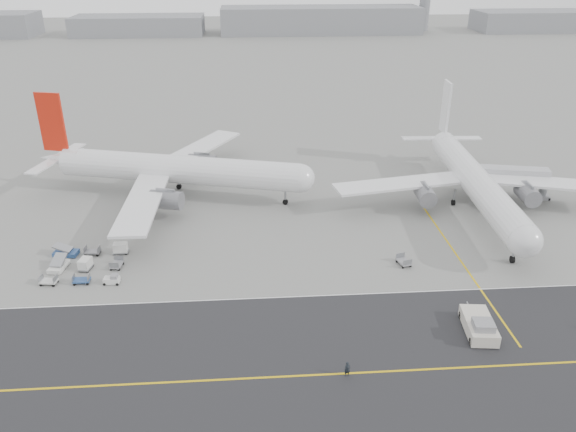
{
  "coord_description": "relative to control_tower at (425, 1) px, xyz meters",
  "views": [
    {
      "loc": [
        -1.84,
        -66.73,
        43.4
      ],
      "look_at": [
        3.88,
        12.0,
        5.55
      ],
      "focal_mm": 35.0,
      "sensor_mm": 36.0,
      "label": 1
    }
  ],
  "objects": [
    {
      "name": "stray_dolly",
      "position": [
        -79.05,
        -259.75,
        -16.25
      ],
      "size": [
        2.07,
        2.72,
        1.49
      ],
      "primitive_type": null,
      "rotation": [
        0.0,
        0.0,
        0.26
      ],
      "color": "silver",
      "rests_on": "ground"
    },
    {
      "name": "jet_bridge",
      "position": [
        -52.77,
        -235.55,
        -12.05
      ],
      "size": [
        16.15,
        6.25,
        6.03
      ],
      "rotation": [
        0.0,
        0.0,
        -0.22
      ],
      "color": "gray",
      "rests_on": "ground"
    },
    {
      "name": "horizon_buildings",
      "position": [
        -70.0,
        -5.0,
        -16.25
      ],
      "size": [
        520.0,
        28.0,
        28.0
      ],
      "primitive_type": null,
      "color": "gray",
      "rests_on": "ground"
    },
    {
      "name": "taxiway",
      "position": [
        -94.98,
        -282.98,
        -16.24
      ],
      "size": [
        220.0,
        59.0,
        0.03
      ],
      "color": "#2B2B2E",
      "rests_on": "ground"
    },
    {
      "name": "airliner_a",
      "position": [
        -116.56,
        -230.63,
        -10.78
      ],
      "size": [
        53.8,
        52.64,
        18.98
      ],
      "rotation": [
        0.0,
        0.0,
        1.31
      ],
      "color": "white",
      "rests_on": "ground"
    },
    {
      "name": "airliner_b",
      "position": [
        -61.17,
        -239.42,
        -11.02
      ],
      "size": [
        51.93,
        52.62,
        18.14
      ],
      "rotation": [
        0.0,
        0.0,
        -0.06
      ],
      "color": "white",
      "rests_on": "ground"
    },
    {
      "name": "ground",
      "position": [
        -100.0,
        -265.0,
        -16.25
      ],
      "size": [
        700.0,
        700.0,
        0.0
      ],
      "primitive_type": "plane",
      "color": "gray",
      "rests_on": "ground"
    },
    {
      "name": "control_tower",
      "position": [
        0.0,
        0.0,
        0.0
      ],
      "size": [
        7.0,
        7.0,
        31.25
      ],
      "color": "gray",
      "rests_on": "ground"
    },
    {
      "name": "ground_crew_a",
      "position": [
        -91.69,
        -283.37,
        -15.31
      ],
      "size": [
        0.74,
        0.53,
        1.89
      ],
      "primitive_type": "imported",
      "rotation": [
        0.0,
        0.0,
        0.13
      ],
      "color": "black",
      "rests_on": "ground"
    },
    {
      "name": "gse_cluster",
      "position": [
        -126.55,
        -257.49,
        -16.25
      ],
      "size": [
        17.38,
        16.88,
        1.82
      ],
      "primitive_type": null,
      "rotation": [
        0.0,
        0.0,
        -0.09
      ],
      "color": "gray",
      "rests_on": "ground"
    },
    {
      "name": "pushback_tug",
      "position": [
        -74.05,
        -276.78,
        -15.18
      ],
      "size": [
        4.13,
        9.3,
        2.63
      ],
      "rotation": [
        0.0,
        0.0,
        -0.12
      ],
      "color": "beige",
      "rests_on": "ground"
    }
  ]
}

